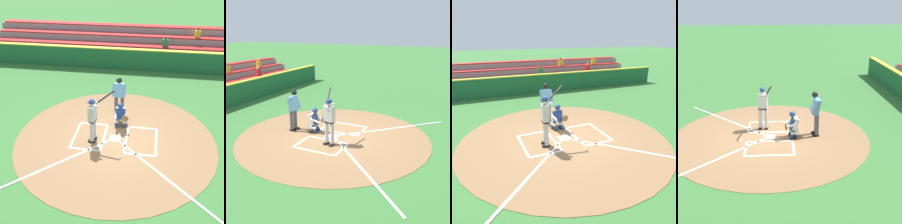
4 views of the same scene
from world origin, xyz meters
TOP-DOWN VIEW (x-y plane):
  - ground_plane at (0.00, 0.00)m, footprint 120.00×120.00m
  - dirt_circle at (0.00, 0.00)m, footprint 8.00×8.00m
  - home_plate_and_chalk at (0.00, 0.88)m, footprint 7.93×4.91m
  - batter at (0.82, 0.26)m, footprint 1.01×0.61m
  - catcher at (-0.10, -0.94)m, footprint 0.63×0.61m
  - plate_umpire at (0.09, -1.88)m, footprint 0.58×0.41m
  - baseball at (-0.36, 1.18)m, footprint 0.07×0.07m

SIDE VIEW (x-z plane):
  - ground_plane at x=0.00m, z-range 0.00..0.00m
  - dirt_circle at x=0.00m, z-range 0.00..0.01m
  - home_plate_and_chalk at x=0.00m, z-range 0.01..0.02m
  - baseball at x=-0.36m, z-range 0.00..0.07m
  - catcher at x=-0.10m, z-range 0.02..1.15m
  - plate_umpire at x=0.09m, z-range 0.14..2.01m
  - batter at x=0.82m, z-range 0.04..2.16m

